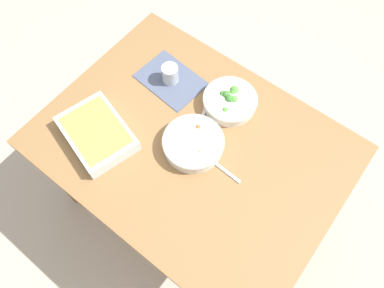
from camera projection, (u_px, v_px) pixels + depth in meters
name	position (u px, v px, depth m)	size (l,w,h in m)	color
ground_plane	(192.00, 202.00, 2.15)	(6.00, 6.00, 0.00)	#B2A899
dining_table	(192.00, 154.00, 1.57)	(1.20, 0.90, 0.74)	olive
placemat	(171.00, 80.00, 1.63)	(0.28, 0.20, 0.00)	#4C5670
stew_bowl	(193.00, 143.00, 1.45)	(0.24, 0.24, 0.06)	silver
broccoli_bowl	(230.00, 101.00, 1.54)	(0.23, 0.23, 0.07)	silver
baking_dish	(97.00, 133.00, 1.47)	(0.35, 0.29, 0.06)	silver
drink_cup	(170.00, 75.00, 1.59)	(0.07, 0.07, 0.08)	#B2BCC6
spoon_by_stew	(217.00, 164.00, 1.44)	(0.18, 0.03, 0.01)	silver
fork_on_table	(205.00, 109.00, 1.56)	(0.08, 0.17, 0.01)	silver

